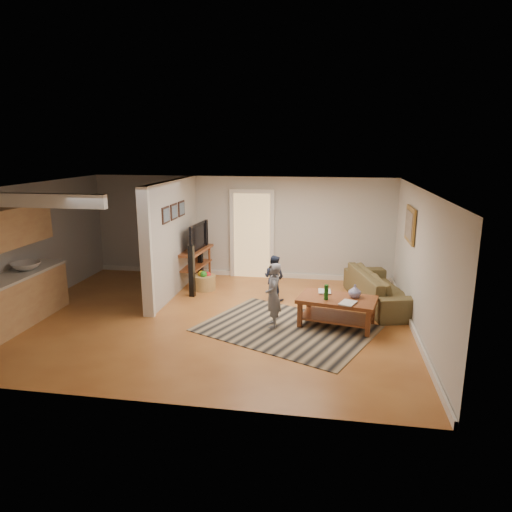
# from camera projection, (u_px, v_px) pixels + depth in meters

# --- Properties ---
(ground) EXTENTS (7.50, 7.50, 0.00)m
(ground) POSITION_uv_depth(u_px,v_px,m) (211.00, 318.00, 8.76)
(ground) COLOR #9B5327
(ground) RESTS_ON ground
(room_shell) EXTENTS (7.54, 6.02, 2.52)m
(room_shell) POSITION_uv_depth(u_px,v_px,m) (162.00, 238.00, 8.99)
(room_shell) COLOR silver
(room_shell) RESTS_ON ground
(area_rug) EXTENTS (3.53, 3.13, 0.01)m
(area_rug) POSITION_uv_depth(u_px,v_px,m) (286.00, 328.00, 8.24)
(area_rug) COLOR black
(area_rug) RESTS_ON ground
(sofa) EXTENTS (1.50, 2.52, 0.69)m
(sofa) POSITION_uv_depth(u_px,v_px,m) (380.00, 304.00, 9.54)
(sofa) COLOR #493F24
(sofa) RESTS_ON ground
(coffee_table) EXTENTS (1.51, 1.07, 0.81)m
(coffee_table) POSITION_uv_depth(u_px,v_px,m) (338.00, 304.00, 8.29)
(coffee_table) COLOR maroon
(coffee_table) RESTS_ON ground
(tv_console) EXTENTS (0.61, 1.39, 1.16)m
(tv_console) POSITION_uv_depth(u_px,v_px,m) (195.00, 252.00, 10.75)
(tv_console) COLOR maroon
(tv_console) RESTS_ON ground
(speaker_left) EXTENTS (0.12, 0.12, 1.14)m
(speaker_left) POSITION_uv_depth(u_px,v_px,m) (192.00, 271.00, 9.89)
(speaker_left) COLOR black
(speaker_left) RESTS_ON ground
(speaker_right) EXTENTS (0.12, 0.12, 1.06)m
(speaker_right) POSITION_uv_depth(u_px,v_px,m) (200.00, 260.00, 11.02)
(speaker_right) COLOR black
(speaker_right) RESTS_ON ground
(toy_basket) EXTENTS (0.51, 0.51, 0.46)m
(toy_basket) POSITION_uv_depth(u_px,v_px,m) (205.00, 282.00, 10.46)
(toy_basket) COLOR #9F7A45
(toy_basket) RESTS_ON ground
(child) EXTENTS (0.35, 0.48, 1.19)m
(child) POSITION_uv_depth(u_px,v_px,m) (273.00, 327.00, 8.35)
(child) COLOR slate
(child) RESTS_ON ground
(toddler) EXTENTS (0.58, 0.53, 0.98)m
(toddler) POSITION_uv_depth(u_px,v_px,m) (274.00, 299.00, 9.81)
(toddler) COLOR #1F2841
(toddler) RESTS_ON ground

